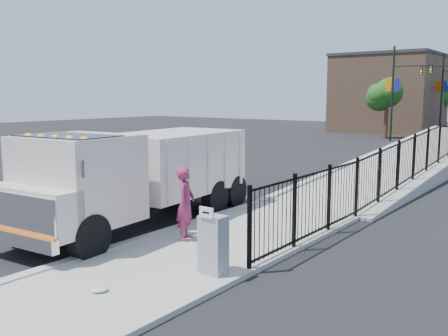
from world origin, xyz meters
The scene contains 15 objects.
ground centered at (0.00, 0.00, 0.00)m, with size 120.00×120.00×0.00m, color black.
sidewalk centered at (1.93, -2.00, 0.06)m, with size 3.55×12.00×0.12m, color #9E998E.
curb centered at (0.00, -2.00, 0.08)m, with size 0.30×12.00×0.16m, color #ADAAA3.
ramp centered at (2.12, 16.00, 0.00)m, with size 3.95×24.00×1.70m, color #9E998E.
iron_fence centered at (3.55, 12.00, 0.90)m, with size 0.10×28.00×1.80m, color black.
truck centered at (-1.40, -0.68, 1.64)m, with size 3.43×8.69×2.91m.
worker centered at (0.97, -1.13, 1.08)m, with size 0.70×0.46×1.91m, color #87264E.
utility_cabinet centered at (3.10, -2.70, 0.75)m, with size 0.55×0.40×1.25m, color gray.
arrow_sign centered at (3.10, -2.92, 1.48)m, with size 0.35×0.04×0.22m, color white.
debris centered at (1.95, -4.79, 0.16)m, with size 0.33×0.33×0.08m, color silver.
light_pole_0 centered at (-4.40, 32.13, 4.36)m, with size 3.77×0.22×8.00m.
light_pole_2 centered at (-2.97, 42.83, 4.36)m, with size 3.78×0.22×8.00m.
tree_0 centered at (-5.83, 34.15, 3.95)m, with size 2.66×2.66×5.33m.
tree_2 centered at (-5.23, 48.60, 3.97)m, with size 3.20×3.20×5.60m.
building centered at (-9.00, 44.00, 4.00)m, with size 10.00×10.00×8.00m, color #8C664C.
Camera 1 is at (9.35, -10.71, 3.85)m, focal length 40.00 mm.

